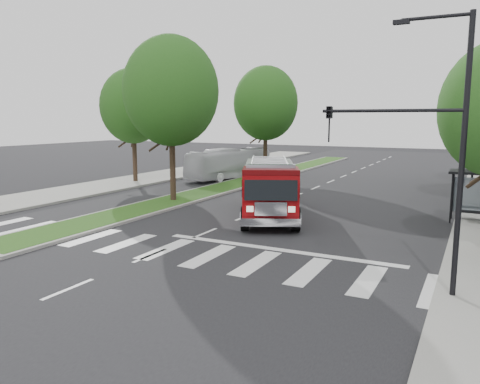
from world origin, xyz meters
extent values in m
plane|color=black|center=(0.00, 0.00, 0.00)|extent=(140.00, 140.00, 0.00)
cube|color=gray|center=(-14.50, 10.00, 0.07)|extent=(5.00, 80.00, 0.15)
cube|color=gray|center=(-6.00, 18.00, 0.07)|extent=(3.00, 50.00, 0.14)
cube|color=#204A15|center=(-6.00, 18.00, 0.14)|extent=(2.60, 49.50, 0.02)
cylinder|color=black|center=(9.80, 7.40, 1.25)|extent=(0.08, 0.08, 2.50)
cylinder|color=black|center=(9.80, 8.60, 1.25)|extent=(0.08, 0.08, 2.50)
cylinder|color=black|center=(-6.00, 6.00, 2.31)|extent=(0.36, 0.36, 4.62)
ellipsoid|color=#0F3911|center=(-6.00, 6.00, 6.83)|extent=(5.80, 5.80, 6.67)
cylinder|color=black|center=(-6.00, 20.00, 2.20)|extent=(0.36, 0.36, 4.40)
ellipsoid|color=#0F3911|center=(-6.00, 20.00, 6.50)|extent=(5.60, 5.60, 6.44)
cylinder|color=black|center=(-14.00, 12.00, 2.09)|extent=(0.36, 0.36, 4.18)
ellipsoid|color=#0F3911|center=(-14.00, 12.00, 6.17)|extent=(5.20, 5.20, 5.98)
cylinder|color=black|center=(10.50, -3.50, 4.00)|extent=(0.16, 0.16, 8.00)
cylinder|color=black|center=(9.60, -3.50, 7.90)|extent=(1.80, 0.10, 0.10)
cube|color=black|center=(8.70, -3.50, 7.85)|extent=(0.45, 0.20, 0.12)
cylinder|color=black|center=(8.50, -3.50, 5.40)|extent=(4.00, 0.10, 0.10)
imported|color=black|center=(6.70, -3.50, 5.00)|extent=(0.18, 0.22, 1.10)
cylinder|color=black|center=(10.50, 20.00, 4.00)|extent=(0.16, 0.16, 8.00)
cylinder|color=black|center=(9.60, 20.00, 7.90)|extent=(1.80, 0.10, 0.10)
cube|color=black|center=(8.70, 20.00, 7.85)|extent=(0.45, 0.20, 0.12)
cube|color=#4F0406|center=(1.00, 5.00, 0.52)|extent=(5.93, 8.95, 0.26)
cube|color=maroon|center=(0.66, 5.75, 1.60)|extent=(5.08, 7.07, 2.06)
cube|color=maroon|center=(2.33, 2.09, 1.60)|extent=(3.11, 2.76, 2.16)
cube|color=#B2B2B7|center=(0.66, 5.75, 2.68)|extent=(5.08, 7.07, 0.12)
cylinder|color=#B2B2B7|center=(-0.18, 5.36, 2.89)|extent=(2.65, 5.67, 0.10)
cylinder|color=#B2B2B7|center=(1.51, 6.13, 2.89)|extent=(2.65, 5.67, 0.10)
cube|color=silver|center=(2.82, 1.01, 0.62)|extent=(2.59, 1.44, 0.36)
cube|color=#8C99A5|center=(2.33, 2.09, 2.99)|extent=(2.21, 1.27, 0.19)
cylinder|color=black|center=(1.38, 1.32, 0.57)|extent=(0.80, 1.18, 1.13)
cylinder|color=black|center=(3.53, 2.30, 0.57)|extent=(0.80, 1.18, 1.13)
cylinder|color=black|center=(-0.42, 5.26, 0.57)|extent=(0.80, 1.18, 1.13)
cylinder|color=black|center=(1.74, 6.24, 0.57)|extent=(0.80, 1.18, 1.13)
cylinder|color=black|center=(-1.44, 7.51, 0.57)|extent=(0.80, 1.18, 1.13)
cylinder|color=black|center=(0.72, 8.49, 0.57)|extent=(0.80, 1.18, 1.13)
imported|color=silver|center=(-8.50, 17.97, 1.30)|extent=(3.89, 9.61, 2.61)
camera|label=1|loc=(10.94, -17.74, 5.17)|focal=35.00mm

